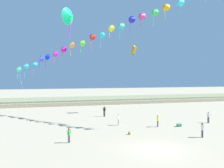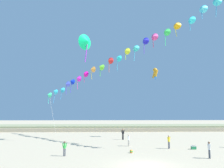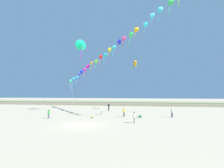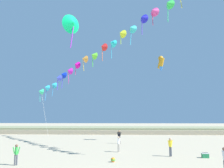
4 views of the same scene
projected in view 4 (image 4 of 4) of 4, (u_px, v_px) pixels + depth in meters
dune_ridge at (122, 130)px, 53.67m from camera, size 120.00×13.43×1.22m
person_near_left at (119, 143)px, 24.00m from camera, size 0.37×0.49×1.55m
person_near_right at (170, 146)px, 21.34m from camera, size 0.51×0.40×1.64m
person_far_left at (119, 136)px, 31.56m from camera, size 0.58×0.37×1.75m
person_far_right at (16, 153)px, 17.47m from camera, size 0.51×0.28×1.51m
kite_banner_string at (116, 39)px, 31.53m from camera, size 29.90×25.18×19.92m
large_kite_low_lead at (72, 23)px, 30.98m from camera, size 2.45×2.43×4.63m
large_kite_mid_trail at (161, 63)px, 35.37m from camera, size 1.26×1.50×2.28m
beach_cooler at (205, 155)px, 20.52m from camera, size 0.58×0.41×0.46m
beach_ball at (113, 160)px, 18.61m from camera, size 0.36×0.36×0.36m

